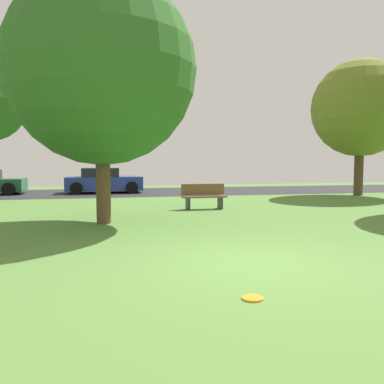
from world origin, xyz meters
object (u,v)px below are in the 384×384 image
at_px(frisbee_disc, 253,298).
at_px(park_bench, 204,196).
at_px(parked_car_blue, 104,181).
at_px(oak_tree_right, 101,70).
at_px(maple_tree_far, 361,108).

xyz_separation_m(frisbee_disc, park_bench, (1.73, 9.36, 0.45)).
height_order(parked_car_blue, park_bench, parked_car_blue).
height_order(frisbee_disc, park_bench, park_bench).
relative_size(oak_tree_right, parked_car_blue, 1.68).
distance_m(maple_tree_far, park_bench, 10.61).
bearing_deg(park_bench, frisbee_disc, 79.54).
bearing_deg(parked_car_blue, oak_tree_right, -90.14).
relative_size(frisbee_disc, park_bench, 0.17).
xyz_separation_m(oak_tree_right, parked_car_blue, (0.03, 10.98, -3.56)).
xyz_separation_m(parked_car_blue, park_bench, (3.51, -8.34, -0.17)).
xyz_separation_m(maple_tree_far, parked_car_blue, (-12.56, 4.38, -3.71)).
relative_size(maple_tree_far, frisbee_disc, 25.02).
distance_m(oak_tree_right, frisbee_disc, 8.11).
xyz_separation_m(frisbee_disc, parked_car_blue, (-1.78, 17.69, 0.62)).
bearing_deg(frisbee_disc, maple_tree_far, 51.01).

